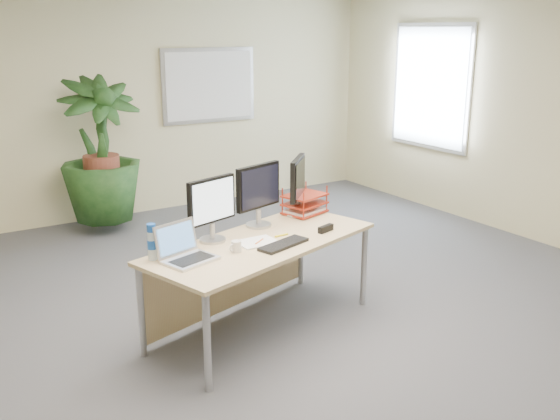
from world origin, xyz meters
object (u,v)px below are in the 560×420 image
desk (252,257)px  monitor_left (212,205)px  laptop (185,251)px  monitor_right (258,191)px  floor_plant (102,168)px

desk → monitor_left: (-0.28, 0.10, 0.43)m
monitor_left → laptop: size_ratio=1.16×
monitor_right → laptop: (-0.81, -0.38, -0.23)m
desk → laptop: bearing=-166.5°
desk → laptop: size_ratio=4.79×
floor_plant → monitor_left: bearing=-90.3°
desk → monitor_right: monitor_right is taller
monitor_left → laptop: bearing=-143.5°
monitor_right → laptop: monitor_right is taller
desk → laptop: (-0.62, -0.15, 0.21)m
floor_plant → laptop: bearing=-96.5°
floor_plant → laptop: (-0.35, -3.10, 0.03)m
monitor_left → monitor_right: 0.50m
desk → floor_plant: bearing=95.2°
monitor_left → laptop: 0.47m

